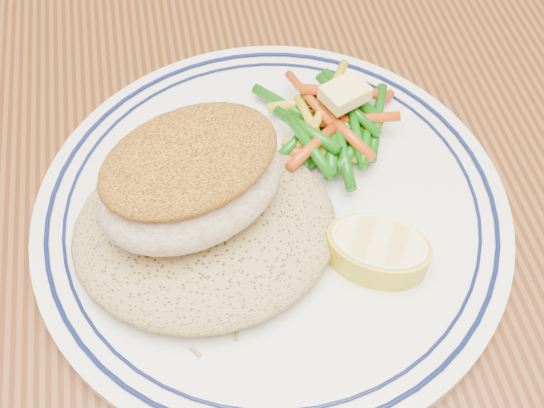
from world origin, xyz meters
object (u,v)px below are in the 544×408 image
(rice_pilaf, at_px, (205,225))
(fish_fillet, at_px, (191,179))
(vegetable_pile, at_px, (333,124))
(dining_table, at_px, (220,321))
(plate, at_px, (272,214))
(lemon_wedge, at_px, (378,250))

(rice_pilaf, height_order, fish_fillet, fish_fillet)
(rice_pilaf, distance_m, vegetable_pile, 0.11)
(dining_table, distance_m, rice_pilaf, 0.13)
(rice_pilaf, bearing_deg, plate, 18.55)
(rice_pilaf, distance_m, fish_fillet, 0.04)
(lemon_wedge, bearing_deg, dining_table, 160.63)
(dining_table, xyz_separation_m, vegetable_pile, (0.09, 0.06, 0.13))
(dining_table, distance_m, fish_fillet, 0.16)
(dining_table, distance_m, lemon_wedge, 0.16)
(vegetable_pile, height_order, lemon_wedge, vegetable_pile)
(dining_table, xyz_separation_m, plate, (0.04, 0.02, 0.11))
(vegetable_pile, relative_size, lemon_wedge, 1.36)
(plate, xyz_separation_m, fish_fillet, (-0.05, -0.01, 0.06))
(plate, bearing_deg, lemon_wedge, -43.04)
(plate, relative_size, fish_fillet, 2.30)
(dining_table, bearing_deg, fish_fillet, 116.38)
(plate, bearing_deg, dining_table, -159.77)
(vegetable_pile, bearing_deg, fish_fillet, -149.74)
(dining_table, height_order, plate, plate)
(plate, relative_size, lemon_wedge, 3.93)
(dining_table, xyz_separation_m, rice_pilaf, (-0.00, 0.00, 0.13))
(plate, height_order, fish_fillet, fish_fillet)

